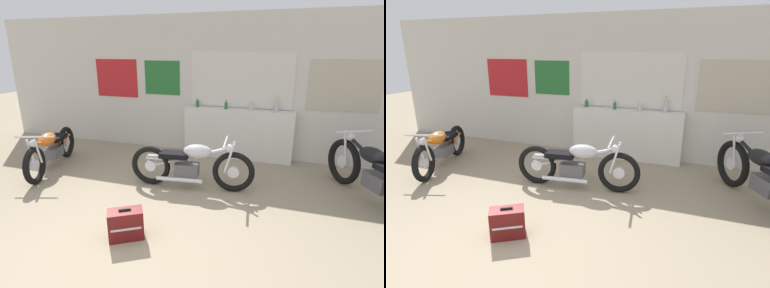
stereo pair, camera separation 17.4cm
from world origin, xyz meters
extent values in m
plane|color=gray|center=(0.00, 0.00, 0.00)|extent=(24.00, 24.00, 0.00)
cube|color=beige|center=(0.00, 3.68, 1.40)|extent=(10.00, 0.06, 2.80)
cube|color=silver|center=(0.76, 3.65, 1.55)|extent=(1.94, 0.01, 1.02)
cube|color=beige|center=(0.76, 3.64, 1.55)|extent=(2.00, 0.01, 1.08)
cube|color=#B2A893|center=(2.60, 3.65, 1.50)|extent=(1.21, 0.01, 0.91)
cube|color=#23662D|center=(-0.92, 3.65, 1.55)|extent=(0.79, 0.01, 0.70)
cube|color=#B21E23|center=(-2.02, 3.65, 1.51)|extent=(1.01, 0.01, 0.82)
cube|color=silver|center=(0.76, 3.50, 0.50)|extent=(2.15, 0.28, 1.00)
cylinder|color=#23662D|center=(-0.09, 3.52, 1.06)|extent=(0.07, 0.07, 0.12)
cone|color=#23662D|center=(-0.09, 3.52, 1.13)|extent=(0.06, 0.06, 0.03)
cylinder|color=red|center=(-0.09, 3.52, 1.16)|extent=(0.03, 0.03, 0.01)
cylinder|color=#23662D|center=(0.51, 3.47, 1.06)|extent=(0.06, 0.06, 0.12)
cone|color=#23662D|center=(0.51, 3.47, 1.14)|extent=(0.05, 0.05, 0.03)
cylinder|color=black|center=(0.51, 3.47, 1.16)|extent=(0.02, 0.02, 0.01)
cylinder|color=#B7B2A8|center=(1.00, 3.47, 1.06)|extent=(0.09, 0.09, 0.13)
cone|color=#B7B2A8|center=(1.00, 3.47, 1.15)|extent=(0.08, 0.08, 0.04)
cylinder|color=silver|center=(1.00, 3.47, 1.17)|extent=(0.04, 0.04, 0.01)
cylinder|color=#B7B2A8|center=(1.47, 3.52, 1.11)|extent=(0.08, 0.08, 0.22)
cone|color=#B7B2A8|center=(1.47, 3.52, 1.25)|extent=(0.07, 0.07, 0.06)
cylinder|color=gold|center=(1.47, 3.52, 1.29)|extent=(0.03, 0.03, 0.02)
torus|color=black|center=(0.98, 1.95, 0.33)|extent=(0.66, 0.16, 0.65)
cylinder|color=silver|center=(0.98, 1.95, 0.33)|extent=(0.19, 0.08, 0.18)
torus|color=black|center=(-0.35, 1.80, 0.33)|extent=(0.66, 0.16, 0.65)
cylinder|color=silver|center=(-0.35, 1.80, 0.33)|extent=(0.19, 0.08, 0.18)
cube|color=#4C4C51|center=(0.25, 1.87, 0.31)|extent=(0.40, 0.26, 0.20)
cylinder|color=#B2B2B7|center=(0.25, 1.87, 0.50)|extent=(1.21, 0.19, 0.41)
ellipsoid|color=#B2B2B7|center=(0.42, 1.88, 0.62)|extent=(0.48, 0.29, 0.22)
cube|color=black|center=(0.05, 1.84, 0.54)|extent=(0.48, 0.29, 0.08)
cube|color=#B2B2B7|center=(-0.27, 1.81, 0.48)|extent=(0.28, 0.17, 0.04)
cylinder|color=silver|center=(0.90, 2.00, 0.56)|extent=(0.17, 0.05, 0.47)
cylinder|color=silver|center=(0.92, 1.88, 0.56)|extent=(0.17, 0.05, 0.47)
cylinder|color=silver|center=(0.84, 1.93, 0.80)|extent=(0.10, 0.64, 0.03)
sphere|color=silver|center=(0.90, 1.94, 0.70)|extent=(0.13, 0.13, 0.13)
cylinder|color=silver|center=(0.17, 1.72, 0.18)|extent=(0.74, 0.15, 0.06)
torus|color=black|center=(2.63, 2.83, 0.37)|extent=(0.44, 0.71, 0.75)
cylinder|color=silver|center=(2.63, 2.83, 0.37)|extent=(0.16, 0.22, 0.20)
cube|color=#4C4C51|center=(2.98, 2.15, 0.35)|extent=(0.37, 0.44, 0.22)
cylinder|color=black|center=(2.98, 2.15, 0.58)|extent=(0.63, 1.14, 0.46)
ellipsoid|color=black|center=(2.89, 2.31, 0.69)|extent=(0.43, 0.53, 0.22)
cylinder|color=silver|center=(2.60, 2.74, 0.64)|extent=(0.11, 0.17, 0.54)
cylinder|color=silver|center=(2.71, 2.79, 0.64)|extent=(0.11, 0.17, 0.54)
cylinder|color=silver|center=(2.69, 2.70, 0.92)|extent=(0.58, 0.33, 0.03)
sphere|color=silver|center=(2.66, 2.76, 0.82)|extent=(0.13, 0.13, 0.13)
torus|color=black|center=(-2.17, 1.23, 0.31)|extent=(0.29, 0.62, 0.63)
cylinder|color=silver|center=(-2.17, 1.23, 0.31)|extent=(0.12, 0.18, 0.17)
torus|color=black|center=(-2.57, 2.47, 0.31)|extent=(0.29, 0.62, 0.63)
cylinder|color=silver|center=(-2.57, 2.47, 0.31)|extent=(0.12, 0.18, 0.17)
cube|color=#4C4C51|center=(-2.39, 1.91, 0.30)|extent=(0.32, 0.42, 0.18)
cylinder|color=orange|center=(-2.39, 1.91, 0.48)|extent=(0.42, 1.14, 0.39)
ellipsoid|color=orange|center=(-2.34, 1.75, 0.60)|extent=(0.37, 0.50, 0.22)
cube|color=black|center=(-2.45, 2.09, 0.52)|extent=(0.37, 0.50, 0.08)
cube|color=orange|center=(-2.55, 2.39, 0.46)|extent=(0.21, 0.29, 0.04)
cylinder|color=silver|center=(-2.13, 1.31, 0.54)|extent=(0.08, 0.16, 0.44)
cylinder|color=silver|center=(-2.24, 1.27, 0.54)|extent=(0.08, 0.16, 0.44)
cylinder|color=silver|center=(-2.21, 1.35, 0.76)|extent=(0.62, 0.23, 0.03)
sphere|color=silver|center=(-2.19, 1.30, 0.66)|extent=(0.13, 0.13, 0.13)
cylinder|color=silver|center=(-2.55, 1.95, 0.17)|extent=(0.28, 0.70, 0.06)
cube|color=maroon|center=(0.01, 0.36, 0.18)|extent=(0.46, 0.40, 0.36)
cube|color=silver|center=(0.07, 0.26, 0.18)|extent=(0.29, 0.19, 0.02)
cube|color=black|center=(0.01, 0.36, 0.37)|extent=(0.13, 0.09, 0.02)
camera|label=1|loc=(1.70, -2.29, 2.13)|focal=28.00mm
camera|label=2|loc=(1.86, -2.23, 2.13)|focal=28.00mm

